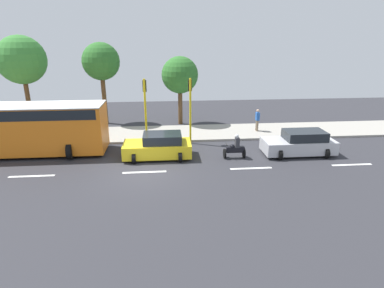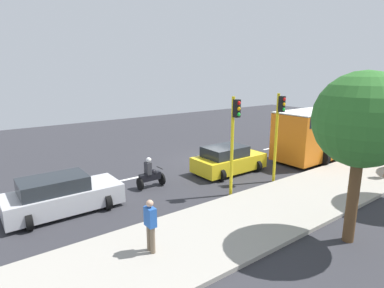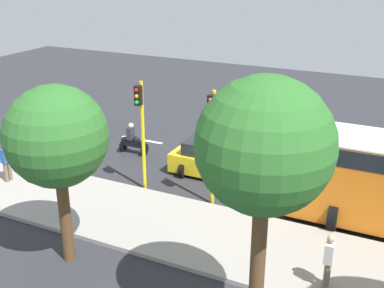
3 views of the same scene
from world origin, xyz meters
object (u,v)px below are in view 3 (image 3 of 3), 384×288
object	(u,v)px
car_yellow_cab	(218,160)
motorcycle	(133,141)
pedestrian_by_tree	(6,161)
traffic_light_corner	(212,133)
street_tree_north	(264,148)
traffic_light_midblock	(141,121)
car_silver	(60,129)
street_tree_south	(57,138)
pedestrian_near_signal	(329,260)

from	to	relation	value
car_yellow_cab	motorcycle	distance (m)	4.69
pedestrian_by_tree	traffic_light_corner	xyz separation A→B (m)	(-2.02, 8.35, 1.87)
traffic_light_corner	street_tree_north	xyz separation A→B (m)	(5.89, 3.73, 2.18)
traffic_light_corner	traffic_light_midblock	bearing A→B (deg)	-90.00
motorcycle	street_tree_north	size ratio (longest dim) A/B	0.23
car_silver	street_tree_north	xyz separation A→B (m)	(8.71, 13.42, 4.40)
pedestrian_by_tree	street_tree_north	distance (m)	13.32
pedestrian_by_tree	car_silver	bearing A→B (deg)	-164.45
street_tree_south	street_tree_north	size ratio (longest dim) A/B	0.84
car_yellow_cab	street_tree_south	distance (m)	8.67
car_silver	pedestrian_by_tree	world-z (taller)	pedestrian_by_tree
pedestrian_near_signal	street_tree_north	world-z (taller)	street_tree_north
pedestrian_by_tree	traffic_light_midblock	bearing A→B (deg)	110.72
traffic_light_midblock	street_tree_south	xyz separation A→B (m)	(5.17, 0.41, 1.14)
pedestrian_by_tree	street_tree_south	size ratio (longest dim) A/B	0.30
pedestrian_by_tree	traffic_light_corner	world-z (taller)	traffic_light_corner
traffic_light_corner	street_tree_south	bearing A→B (deg)	-26.71
traffic_light_corner	car_silver	bearing A→B (deg)	-106.19
motorcycle	car_yellow_cab	bearing A→B (deg)	83.83
car_silver	traffic_light_corner	distance (m)	10.33
car_yellow_cab	car_silver	bearing A→B (deg)	-91.22
car_yellow_cab	street_tree_south	size ratio (longest dim) A/B	0.73
pedestrian_near_signal	traffic_light_corner	distance (m)	6.24
car_yellow_cab	motorcycle	world-z (taller)	motorcycle
motorcycle	traffic_light_corner	xyz separation A→B (m)	(3.13, 5.49, 2.29)
motorcycle	pedestrian_near_signal	distance (m)	12.28
pedestrian_by_tree	street_tree_south	distance (m)	7.21
car_silver	pedestrian_by_tree	bearing A→B (deg)	15.55
car_silver	traffic_light_corner	size ratio (longest dim) A/B	0.99
pedestrian_by_tree	traffic_light_midblock	size ratio (longest dim) A/B	0.38
motorcycle	pedestrian_by_tree	xyz separation A→B (m)	(5.15, -2.85, 0.42)
car_silver	car_yellow_cab	distance (m)	8.86
car_yellow_cab	street_tree_north	world-z (taller)	street_tree_north
car_yellow_cab	street_tree_north	bearing A→B (deg)	28.20
car_silver	pedestrian_by_tree	xyz separation A→B (m)	(4.83, 1.34, 0.35)
car_yellow_cab	traffic_light_midblock	xyz separation A→B (m)	(2.63, -2.18, 2.22)
pedestrian_by_tree	car_yellow_cab	bearing A→B (deg)	121.73
pedestrian_near_signal	pedestrian_by_tree	distance (m)	13.38
motorcycle	pedestrian_near_signal	world-z (taller)	pedestrian_near_signal
car_silver	street_tree_south	distance (m)	11.19
car_silver	street_tree_south	size ratio (longest dim) A/B	0.79
street_tree_south	pedestrian_by_tree	bearing A→B (deg)	-118.77
pedestrian_by_tree	street_tree_north	world-z (taller)	street_tree_north
motorcycle	street_tree_south	xyz separation A→B (m)	(8.30, 2.89, 3.43)
car_yellow_cab	pedestrian_by_tree	bearing A→B (deg)	-58.27
pedestrian_near_signal	street_tree_south	bearing A→B (deg)	-75.97
car_yellow_cab	street_tree_south	world-z (taller)	street_tree_south
traffic_light_midblock	street_tree_south	world-z (taller)	street_tree_south
traffic_light_corner	street_tree_north	world-z (taller)	street_tree_north
car_silver	motorcycle	size ratio (longest dim) A/B	2.90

